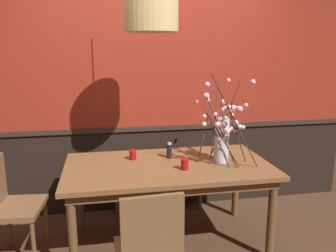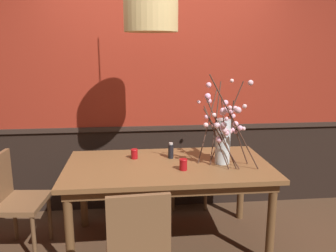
{
  "view_description": "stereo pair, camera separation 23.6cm",
  "coord_description": "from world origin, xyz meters",
  "px_view_note": "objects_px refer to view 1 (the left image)",
  "views": [
    {
      "loc": [
        -0.54,
        -2.87,
        1.77
      ],
      "look_at": [
        0.0,
        0.0,
        1.12
      ],
      "focal_mm": 36.98,
      "sensor_mm": 36.0,
      "label": 1
    },
    {
      "loc": [
        -0.31,
        -2.91,
        1.77
      ],
      "look_at": [
        0.0,
        0.0,
        1.12
      ],
      "focal_mm": 36.98,
      "sensor_mm": 36.0,
      "label": 2
    }
  ],
  "objects_px": {
    "dining_table": "(168,173)",
    "condiment_bottle": "(169,151)",
    "chair_head_west_end": "(9,203)",
    "chair_near_side_left": "(149,248)",
    "pendant_lamp": "(151,16)",
    "candle_holder_nearer_center": "(185,164)",
    "vase_with_blossoms": "(222,134)",
    "chair_far_side_left": "(131,161)",
    "chair_far_side_right": "(180,157)",
    "candle_holder_nearer_edge": "(133,155)"
  },
  "relations": [
    {
      "from": "chair_head_west_end",
      "to": "candle_holder_nearer_center",
      "type": "relative_size",
      "value": 9.21
    },
    {
      "from": "vase_with_blossoms",
      "to": "pendant_lamp",
      "type": "distance_m",
      "value": 1.18
    },
    {
      "from": "chair_far_side_right",
      "to": "condiment_bottle",
      "type": "xyz_separation_m",
      "value": [
        -0.27,
        -0.72,
        0.31
      ]
    },
    {
      "from": "vase_with_blossoms",
      "to": "chair_far_side_left",
      "type": "bearing_deg",
      "value": 128.05
    },
    {
      "from": "chair_far_side_left",
      "to": "vase_with_blossoms",
      "type": "bearing_deg",
      "value": -51.95
    },
    {
      "from": "chair_near_side_left",
      "to": "pendant_lamp",
      "type": "bearing_deg",
      "value": 80.44
    },
    {
      "from": "candle_holder_nearer_edge",
      "to": "condiment_bottle",
      "type": "bearing_deg",
      "value": -3.82
    },
    {
      "from": "chair_head_west_end",
      "to": "pendant_lamp",
      "type": "bearing_deg",
      "value": 0.18
    },
    {
      "from": "chair_far_side_right",
      "to": "chair_head_west_end",
      "type": "distance_m",
      "value": 1.89
    },
    {
      "from": "chair_far_side_right",
      "to": "vase_with_blossoms",
      "type": "xyz_separation_m",
      "value": [
        0.17,
        -0.93,
        0.5
      ]
    },
    {
      "from": "chair_far_side_left",
      "to": "pendant_lamp",
      "type": "xyz_separation_m",
      "value": [
        0.12,
        -0.89,
        1.51
      ]
    },
    {
      "from": "dining_table",
      "to": "chair_far_side_right",
      "type": "distance_m",
      "value": 0.96
    },
    {
      "from": "pendant_lamp",
      "to": "chair_far_side_left",
      "type": "bearing_deg",
      "value": 97.49
    },
    {
      "from": "chair_near_side_left",
      "to": "vase_with_blossoms",
      "type": "bearing_deg",
      "value": 47.54
    },
    {
      "from": "candle_holder_nearer_center",
      "to": "condiment_bottle",
      "type": "distance_m",
      "value": 0.34
    },
    {
      "from": "chair_far_side_left",
      "to": "pendant_lamp",
      "type": "relative_size",
      "value": 1.02
    },
    {
      "from": "chair_far_side_right",
      "to": "chair_near_side_left",
      "type": "bearing_deg",
      "value": -108.79
    },
    {
      "from": "candle_holder_nearer_center",
      "to": "candle_holder_nearer_edge",
      "type": "distance_m",
      "value": 0.54
    },
    {
      "from": "pendant_lamp",
      "to": "candle_holder_nearer_center",
      "type": "bearing_deg",
      "value": -34.32
    },
    {
      "from": "candle_holder_nearer_center",
      "to": "dining_table",
      "type": "bearing_deg",
      "value": 124.26
    },
    {
      "from": "chair_head_west_end",
      "to": "candle_holder_nearer_center",
      "type": "xyz_separation_m",
      "value": [
        1.46,
        -0.17,
        0.3
      ]
    },
    {
      "from": "vase_with_blossoms",
      "to": "condiment_bottle",
      "type": "distance_m",
      "value": 0.52
    },
    {
      "from": "chair_far_side_left",
      "to": "candle_holder_nearer_center",
      "type": "bearing_deg",
      "value": -70.92
    },
    {
      "from": "candle_holder_nearer_edge",
      "to": "condiment_bottle",
      "type": "height_order",
      "value": "condiment_bottle"
    },
    {
      "from": "chair_head_west_end",
      "to": "pendant_lamp",
      "type": "distance_m",
      "value": 1.94
    },
    {
      "from": "dining_table",
      "to": "chair_head_west_end",
      "type": "distance_m",
      "value": 1.36
    },
    {
      "from": "candle_holder_nearer_center",
      "to": "condiment_bottle",
      "type": "xyz_separation_m",
      "value": [
        -0.07,
        0.33,
        0.02
      ]
    },
    {
      "from": "chair_head_west_end",
      "to": "candle_holder_nearer_edge",
      "type": "distance_m",
      "value": 1.11
    },
    {
      "from": "chair_far_side_right",
      "to": "candle_holder_nearer_edge",
      "type": "distance_m",
      "value": 0.97
    },
    {
      "from": "condiment_bottle",
      "to": "vase_with_blossoms",
      "type": "bearing_deg",
      "value": -25.83
    },
    {
      "from": "chair_far_side_left",
      "to": "chair_far_side_right",
      "type": "bearing_deg",
      "value": -0.88
    },
    {
      "from": "chair_far_side_right",
      "to": "pendant_lamp",
      "type": "bearing_deg",
      "value": -117.16
    },
    {
      "from": "chair_far_side_right",
      "to": "candle_holder_nearer_edge",
      "type": "xyz_separation_m",
      "value": [
        -0.61,
        -0.7,
        0.28
      ]
    },
    {
      "from": "chair_near_side_left",
      "to": "candle_holder_nearer_center",
      "type": "xyz_separation_m",
      "value": [
        0.4,
        0.72,
        0.3
      ]
    },
    {
      "from": "candle_holder_nearer_edge",
      "to": "condiment_bottle",
      "type": "xyz_separation_m",
      "value": [
        0.34,
        -0.02,
        0.03
      ]
    },
    {
      "from": "chair_far_side_right",
      "to": "candle_holder_nearer_edge",
      "type": "relative_size",
      "value": 10.54
    },
    {
      "from": "candle_holder_nearer_edge",
      "to": "chair_far_side_right",
      "type": "bearing_deg",
      "value": 48.84
    },
    {
      "from": "candle_holder_nearer_edge",
      "to": "condiment_bottle",
      "type": "distance_m",
      "value": 0.34
    },
    {
      "from": "vase_with_blossoms",
      "to": "dining_table",
      "type": "bearing_deg",
      "value": 174.9
    },
    {
      "from": "dining_table",
      "to": "vase_with_blossoms",
      "type": "relative_size",
      "value": 2.22
    },
    {
      "from": "candle_holder_nearer_center",
      "to": "pendant_lamp",
      "type": "height_order",
      "value": "pendant_lamp"
    },
    {
      "from": "chair_near_side_left",
      "to": "candle_holder_nearer_edge",
      "type": "xyz_separation_m",
      "value": [
        -0.01,
        1.08,
        0.3
      ]
    },
    {
      "from": "vase_with_blossoms",
      "to": "candle_holder_nearer_center",
      "type": "height_order",
      "value": "vase_with_blossoms"
    },
    {
      "from": "dining_table",
      "to": "chair_far_side_right",
      "type": "bearing_deg",
      "value": 70.47
    },
    {
      "from": "chair_near_side_left",
      "to": "vase_with_blossoms",
      "type": "distance_m",
      "value": 1.25
    },
    {
      "from": "dining_table",
      "to": "condiment_bottle",
      "type": "distance_m",
      "value": 0.23
    },
    {
      "from": "vase_with_blossoms",
      "to": "condiment_bottle",
      "type": "height_order",
      "value": "vase_with_blossoms"
    },
    {
      "from": "dining_table",
      "to": "condiment_bottle",
      "type": "relative_size",
      "value": 12.05
    },
    {
      "from": "chair_head_west_end",
      "to": "candle_holder_nearer_center",
      "type": "distance_m",
      "value": 1.5
    },
    {
      "from": "dining_table",
      "to": "chair_far_side_right",
      "type": "xyz_separation_m",
      "value": [
        0.32,
        0.89,
        -0.16
      ]
    }
  ]
}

